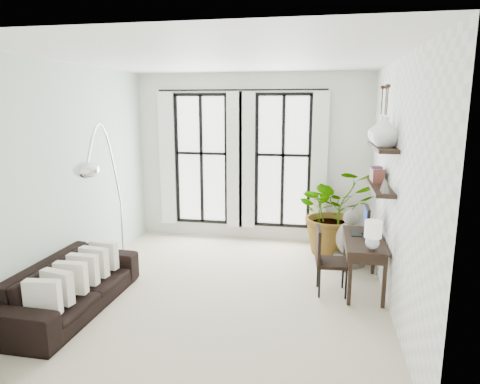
% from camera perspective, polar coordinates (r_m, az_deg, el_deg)
% --- Properties ---
extents(floor, '(5.00, 5.00, 0.00)m').
position_cam_1_polar(floor, '(6.32, -2.14, -12.82)').
color(floor, beige).
rests_on(floor, ground).
extents(ceiling, '(5.00, 5.00, 0.00)m').
position_cam_1_polar(ceiling, '(5.79, -2.39, 17.41)').
color(ceiling, white).
rests_on(ceiling, wall_back).
extents(wall_left, '(0.00, 5.00, 5.00)m').
position_cam_1_polar(wall_left, '(6.71, -21.34, 2.11)').
color(wall_left, silver).
rests_on(wall_left, floor).
extents(wall_right, '(0.00, 5.00, 5.00)m').
position_cam_1_polar(wall_right, '(5.78, 20.04, 0.80)').
color(wall_right, white).
rests_on(wall_right, floor).
extents(wall_back, '(4.50, 0.00, 4.50)m').
position_cam_1_polar(wall_back, '(8.28, 1.61, 4.55)').
color(wall_back, white).
rests_on(wall_back, floor).
extents(windows, '(3.26, 0.13, 2.65)m').
position_cam_1_polar(windows, '(8.25, 0.16, 4.24)').
color(windows, white).
rests_on(windows, wall_back).
extents(wall_shelves, '(0.25, 1.30, 0.60)m').
position_cam_1_polar(wall_shelves, '(6.17, 18.20, 2.76)').
color(wall_shelves, black).
rests_on(wall_shelves, wall_right).
extents(sofa, '(0.89, 2.22, 0.64)m').
position_cam_1_polar(sofa, '(6.04, -21.59, -11.56)').
color(sofa, black).
rests_on(sofa, floor).
extents(throw_pillows, '(0.40, 1.52, 0.40)m').
position_cam_1_polar(throw_pillows, '(5.92, -20.88, -10.11)').
color(throw_pillows, silver).
rests_on(throw_pillows, sofa).
extents(plant, '(1.76, 1.66, 1.54)m').
position_cam_1_polar(plant, '(7.72, 12.43, -2.48)').
color(plant, '#2D7228').
rests_on(plant, floor).
extents(desk, '(0.54, 1.28, 1.15)m').
position_cam_1_polar(desk, '(6.29, 16.24, -6.49)').
color(desk, black).
rests_on(desk, floor).
extents(desk_chair, '(0.48, 0.48, 0.94)m').
position_cam_1_polar(desk_chair, '(6.14, 11.41, -8.39)').
color(desk_chair, black).
rests_on(desk_chair, floor).
extents(arc_lamp, '(0.74, 1.98, 2.38)m').
position_cam_1_polar(arc_lamp, '(6.32, -17.69, 4.09)').
color(arc_lamp, silver).
rests_on(arc_lamp, floor).
extents(buddha, '(0.52, 0.52, 0.93)m').
position_cam_1_polar(buddha, '(7.35, 14.45, -6.40)').
color(buddha, gray).
rests_on(buddha, floor).
extents(vase_a, '(0.37, 0.37, 0.38)m').
position_cam_1_polar(vase_a, '(5.83, 18.89, 7.57)').
color(vase_a, white).
rests_on(vase_a, shelf_upper).
extents(vase_b, '(0.37, 0.37, 0.38)m').
position_cam_1_polar(vase_b, '(6.23, 18.38, 7.82)').
color(vase_b, white).
rests_on(vase_b, shelf_upper).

